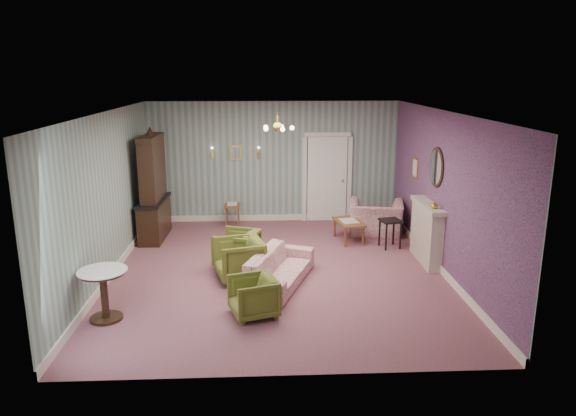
{
  "coord_description": "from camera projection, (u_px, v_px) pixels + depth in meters",
  "views": [
    {
      "loc": [
        -0.28,
        -9.28,
        3.58
      ],
      "look_at": [
        0.2,
        0.4,
        1.1
      ],
      "focal_mm": 33.42,
      "sensor_mm": 36.0,
      "label": 1
    }
  ],
  "objects": [
    {
      "name": "gilt_mirror_back",
      "position": [
        236.0,
        152.0,
        12.77
      ],
      "size": [
        0.28,
        0.06,
        0.36
      ],
      "primitive_type": null,
      "color": "gold",
      "rests_on": "wall_back"
    },
    {
      "name": "wall_back",
      "position": [
        273.0,
        162.0,
        12.91
      ],
      "size": [
        6.0,
        0.0,
        6.0
      ],
      "primitive_type": "plane",
      "rotation": [
        1.57,
        0.0,
        0.0
      ],
      "color": "slate",
      "rests_on": "ground"
    },
    {
      "name": "floor",
      "position": [
        278.0,
        271.0,
        9.88
      ],
      "size": [
        7.0,
        7.0,
        0.0
      ],
      "primitive_type": "plane",
      "color": "#89505E",
      "rests_on": "ground"
    },
    {
      "name": "wall_left",
      "position": [
        107.0,
        197.0,
        9.38
      ],
      "size": [
        0.0,
        7.0,
        7.0
      ],
      "primitive_type": "plane",
      "rotation": [
        1.57,
        0.0,
        1.57
      ],
      "color": "slate",
      "rests_on": "ground"
    },
    {
      "name": "nesting_table",
      "position": [
        233.0,
        215.0,
        12.6
      ],
      "size": [
        0.36,
        0.46,
        0.6
      ],
      "primitive_type": null,
      "rotation": [
        0.0,
        0.0,
        0.01
      ],
      "color": "brown",
      "rests_on": "floor"
    },
    {
      "name": "fireplace",
      "position": [
        426.0,
        233.0,
        10.26
      ],
      "size": [
        0.3,
        1.4,
        1.16
      ],
      "primitive_type": null,
      "color": "beige",
      "rests_on": "floor"
    },
    {
      "name": "mantel_vase",
      "position": [
        434.0,
        205.0,
        9.71
      ],
      "size": [
        0.15,
        0.15,
        0.15
      ],
      "primitive_type": "imported",
      "color": "gold",
      "rests_on": "fireplace"
    },
    {
      "name": "olive_chair_b",
      "position": [
        239.0,
        257.0,
        9.42
      ],
      "size": [
        0.92,
        0.95,
        0.8
      ],
      "primitive_type": "imported",
      "rotation": [
        0.0,
        0.0,
        -1.3
      ],
      "color": "#5F6423",
      "rests_on": "floor"
    },
    {
      "name": "olive_chair_c",
      "position": [
        237.0,
        247.0,
        10.08
      ],
      "size": [
        0.89,
        0.92,
        0.75
      ],
      "primitive_type": "imported",
      "rotation": [
        0.0,
        0.0,
        -1.91
      ],
      "color": "#5F6423",
      "rests_on": "floor"
    },
    {
      "name": "wall_front",
      "position": [
        287.0,
        263.0,
        6.14
      ],
      "size": [
        6.0,
        0.0,
        6.0
      ],
      "primitive_type": "plane",
      "rotation": [
        -1.57,
        0.0,
        0.0
      ],
      "color": "slate",
      "rests_on": "ground"
    },
    {
      "name": "dresser",
      "position": [
        152.0,
        185.0,
        11.57
      ],
      "size": [
        0.53,
        1.45,
        2.4
      ],
      "primitive_type": null,
      "rotation": [
        0.0,
        0.0,
        -0.02
      ],
      "color": "black",
      "rests_on": "floor"
    },
    {
      "name": "wall_right",
      "position": [
        444.0,
        193.0,
        9.67
      ],
      "size": [
        0.0,
        7.0,
        7.0
      ],
      "primitive_type": "plane",
      "rotation": [
        1.57,
        0.0,
        -1.57
      ],
      "color": "slate",
      "rests_on": "ground"
    },
    {
      "name": "pedestal_table",
      "position": [
        104.0,
        295.0,
        7.87
      ],
      "size": [
        0.72,
        0.72,
        0.78
      ],
      "primitive_type": null,
      "rotation": [
        0.0,
        0.0,
        -0.01
      ],
      "color": "black",
      "rests_on": "floor"
    },
    {
      "name": "burgundy_cushion",
      "position": [
        375.0,
        215.0,
        11.88
      ],
      "size": [
        0.41,
        0.28,
        0.39
      ],
      "primitive_type": "cube",
      "rotation": [
        0.17,
        0.0,
        -0.35
      ],
      "color": "maroon",
      "rests_on": "wingback_chair"
    },
    {
      "name": "sconce_right",
      "position": [
        259.0,
        152.0,
        12.77
      ],
      "size": [
        0.16,
        0.12,
        0.3
      ],
      "primitive_type": null,
      "color": "gold",
      "rests_on": "wall_back"
    },
    {
      "name": "door",
      "position": [
        327.0,
        177.0,
        13.03
      ],
      "size": [
        1.12,
        0.12,
        2.16
      ],
      "primitive_type": null,
      "color": "white",
      "rests_on": "floor"
    },
    {
      "name": "ceiling",
      "position": [
        277.0,
        112.0,
        9.16
      ],
      "size": [
        7.0,
        7.0,
        0.0
      ],
      "primitive_type": "plane",
      "rotation": [
        3.14,
        0.0,
        0.0
      ],
      "color": "white",
      "rests_on": "ground"
    },
    {
      "name": "framed_print",
      "position": [
        416.0,
        168.0,
        11.32
      ],
      "size": [
        0.04,
        0.34,
        0.42
      ],
      "primitive_type": null,
      "color": "gold",
      "rests_on": "wall_right"
    },
    {
      "name": "chandelier",
      "position": [
        278.0,
        128.0,
        9.23
      ],
      "size": [
        0.56,
        0.56,
        0.36
      ],
      "primitive_type": null,
      "color": "gold",
      "rests_on": "ceiling"
    },
    {
      "name": "side_table_black",
      "position": [
        390.0,
        234.0,
        11.14
      ],
      "size": [
        0.48,
        0.48,
        0.6
      ],
      "primitive_type": null,
      "rotation": [
        0.0,
        0.0,
        0.22
      ],
      "color": "black",
      "rests_on": "floor"
    },
    {
      "name": "wingback_chair",
      "position": [
        376.0,
        212.0,
        12.02
      ],
      "size": [
        1.28,
        0.97,
        1.01
      ],
      "primitive_type": "imported",
      "rotation": [
        0.0,
        0.0,
        2.94
      ],
      "color": "#9B3E59",
      "rests_on": "floor"
    },
    {
      "name": "olive_chair_a",
      "position": [
        253.0,
        295.0,
        8.01
      ],
      "size": [
        0.78,
        0.8,
        0.67
      ],
      "primitive_type": "imported",
      "rotation": [
        0.0,
        0.0,
        -1.26
      ],
      "color": "#5F6423",
      "rests_on": "floor"
    },
    {
      "name": "coffee_table",
      "position": [
        349.0,
        231.0,
        11.59
      ],
      "size": [
        0.64,
        0.96,
        0.45
      ],
      "primitive_type": null,
      "rotation": [
        0.0,
        0.0,
        0.17
      ],
      "color": "brown",
      "rests_on": "floor"
    },
    {
      "name": "wall_right_floral",
      "position": [
        443.0,
        193.0,
        9.67
      ],
      "size": [
        0.0,
        7.0,
        7.0
      ],
      "primitive_type": "plane",
      "rotation": [
        1.57,
        0.0,
        -1.57
      ],
      "color": "#AF5786",
      "rests_on": "ground"
    },
    {
      "name": "sconce_left",
      "position": [
        212.0,
        153.0,
        12.72
      ],
      "size": [
        0.16,
        0.12,
        0.3
      ],
      "primitive_type": null,
      "color": "gold",
      "rests_on": "wall_back"
    },
    {
      "name": "oval_mirror",
      "position": [
        436.0,
        167.0,
        9.95
      ],
      "size": [
        0.04,
        0.76,
        0.84
      ],
      "primitive_type": null,
      "color": "white",
      "rests_on": "wall_right"
    },
    {
      "name": "sofa_chintz",
      "position": [
        279.0,
        263.0,
        9.21
      ],
      "size": [
        1.2,
        2.03,
        0.76
      ],
      "primitive_type": "imported",
      "rotation": [
        0.0,
        0.0,
        1.22
      ],
      "color": "#9B3E59",
      "rests_on": "floor"
    }
  ]
}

